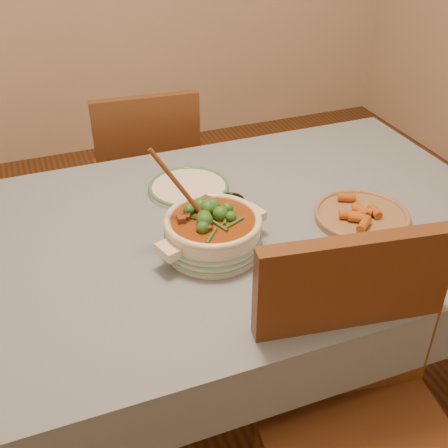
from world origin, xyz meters
name	(u,v)px	position (x,y,z in m)	size (l,w,h in m)	color
floor	(234,391)	(0.00, 0.00, 0.00)	(4.50, 4.50, 0.00)	#4A2415
dining_table	(236,248)	(0.00, 0.00, 0.66)	(1.68, 1.08, 0.76)	brown
stew_casserole	(213,231)	(-0.11, -0.10, 0.82)	(0.34, 0.33, 0.32)	#EDE0C7
white_plate	(189,188)	(-0.07, 0.23, 0.77)	(0.35, 0.35, 0.02)	white
condiment_bowl	(230,205)	(0.00, 0.06, 0.78)	(0.11, 0.11, 0.05)	black
fried_plate	(362,215)	(0.36, -0.12, 0.78)	(0.29, 0.29, 0.05)	#9F8558
chair_far	(147,174)	(-0.08, 0.84, 0.51)	(0.46, 0.46, 0.91)	brown
chair_near	(358,414)	(0.07, -0.60, 0.56)	(0.53, 0.53, 1.00)	brown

